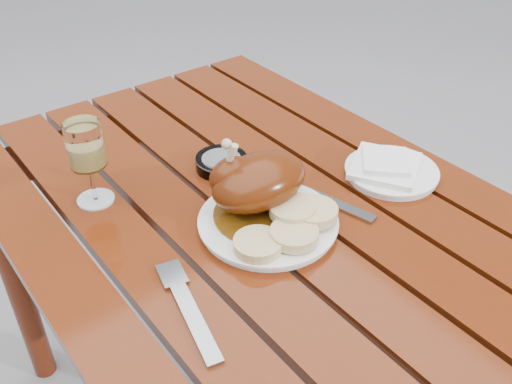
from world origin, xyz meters
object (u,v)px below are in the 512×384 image
at_px(table, 259,346).
at_px(wine_glass, 89,164).
at_px(ashtray, 221,163).
at_px(dinner_plate, 268,223).
at_px(side_plate, 391,172).

height_order(table, wine_glass, wine_glass).
bearing_deg(wine_glass, table, -42.69).
height_order(table, ashtray, ashtray).
relative_size(dinner_plate, ashtray, 2.38).
bearing_deg(table, ashtray, 81.64).
bearing_deg(table, dinner_plate, -111.81).
bearing_deg(side_plate, table, 165.50).
distance_m(dinner_plate, side_plate, 0.29).
bearing_deg(ashtray, wine_glass, 167.94).
bearing_deg(ashtray, side_plate, -41.90).
height_order(dinner_plate, wine_glass, wine_glass).
height_order(table, dinner_plate, dinner_plate).
height_order(wine_glass, ashtray, wine_glass).
height_order(table, side_plate, side_plate).
xyz_separation_m(dinner_plate, ashtray, (0.04, 0.20, 0.00)).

